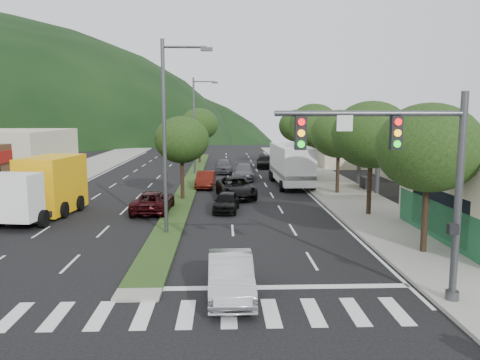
{
  "coord_description": "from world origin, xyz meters",
  "views": [
    {
      "loc": [
        2.99,
        -16.11,
        6.28
      ],
      "look_at": [
        3.94,
        9.88,
        2.61
      ],
      "focal_mm": 35.0,
      "sensor_mm": 36.0,
      "label": 1
    }
  ],
  "objects_px": {
    "streetlight_mid": "(196,121)",
    "car_queue_e": "(224,166)",
    "car_queue_a": "(226,202)",
    "tree_r_b": "(371,135)",
    "motorhome": "(291,164)",
    "car_queue_c": "(206,180)",
    "tree_r_a": "(429,148)",
    "tree_med_far": "(199,124)",
    "traffic_signal": "(413,166)",
    "car_queue_f": "(265,162)",
    "tree_r_e": "(298,126)",
    "tree_med_near": "(182,140)",
    "car_queue_d": "(236,188)",
    "sedan_silver": "(231,276)",
    "tree_r_c": "(339,134)",
    "car_queue_b": "(244,172)",
    "suv_maroon": "(153,202)",
    "streetlight_near": "(168,128)",
    "box_truck": "(45,189)",
    "tree_r_d": "(314,125)"
  },
  "relations": [
    {
      "from": "sedan_silver",
      "to": "box_truck",
      "type": "relative_size",
      "value": 0.57
    },
    {
      "from": "tree_r_b",
      "to": "car_queue_c",
      "type": "relative_size",
      "value": 1.61
    },
    {
      "from": "car_queue_c",
      "to": "car_queue_f",
      "type": "relative_size",
      "value": 0.89
    },
    {
      "from": "car_queue_b",
      "to": "tree_r_b",
      "type": "bearing_deg",
      "value": -63.3
    },
    {
      "from": "car_queue_a",
      "to": "car_queue_f",
      "type": "xyz_separation_m",
      "value": [
        4.77,
        25.0,
        0.06
      ]
    },
    {
      "from": "streetlight_near",
      "to": "tree_r_e",
      "type": "bearing_deg",
      "value": 69.77
    },
    {
      "from": "car_queue_b",
      "to": "car_queue_c",
      "type": "height_order",
      "value": "car_queue_b"
    },
    {
      "from": "tree_r_a",
      "to": "tree_med_far",
      "type": "distance_m",
      "value": 41.76
    },
    {
      "from": "tree_r_e",
      "to": "box_truck",
      "type": "relative_size",
      "value": 0.88
    },
    {
      "from": "motorhome",
      "to": "car_queue_c",
      "type": "bearing_deg",
      "value": -172.96
    },
    {
      "from": "car_queue_b",
      "to": "car_queue_e",
      "type": "xyz_separation_m",
      "value": [
        -1.93,
        5.0,
        0.03
      ]
    },
    {
      "from": "car_queue_a",
      "to": "car_queue_e",
      "type": "bearing_deg",
      "value": 97.02
    },
    {
      "from": "car_queue_b",
      "to": "motorhome",
      "type": "distance_m",
      "value": 5.69
    },
    {
      "from": "tree_r_c",
      "to": "tree_r_e",
      "type": "height_order",
      "value": "tree_r_e"
    },
    {
      "from": "tree_r_b",
      "to": "motorhome",
      "type": "height_order",
      "value": "tree_r_b"
    },
    {
      "from": "tree_med_near",
      "to": "tree_r_c",
      "type": "bearing_deg",
      "value": 9.46
    },
    {
      "from": "streetlight_mid",
      "to": "suv_maroon",
      "type": "distance_m",
      "value": 19.99
    },
    {
      "from": "traffic_signal",
      "to": "tree_r_e",
      "type": "relative_size",
      "value": 1.04
    },
    {
      "from": "streetlight_mid",
      "to": "motorhome",
      "type": "distance_m",
      "value": 12.53
    },
    {
      "from": "car_queue_f",
      "to": "box_truck",
      "type": "bearing_deg",
      "value": -117.41
    },
    {
      "from": "tree_r_e",
      "to": "car_queue_f",
      "type": "xyz_separation_m",
      "value": [
        -4.03,
        -1.24,
        -4.19
      ]
    },
    {
      "from": "streetlight_mid",
      "to": "car_queue_e",
      "type": "height_order",
      "value": "streetlight_mid"
    },
    {
      "from": "car_queue_a",
      "to": "tree_r_b",
      "type": "bearing_deg",
      "value": -4.63
    },
    {
      "from": "traffic_signal",
      "to": "car_queue_c",
      "type": "xyz_separation_m",
      "value": [
        -7.53,
        25.29,
        -3.94
      ]
    },
    {
      "from": "traffic_signal",
      "to": "sedan_silver",
      "type": "distance_m",
      "value": 7.07
    },
    {
      "from": "tree_med_near",
      "to": "car_queue_e",
      "type": "distance_m",
      "value": 16.46
    },
    {
      "from": "sedan_silver",
      "to": "car_queue_f",
      "type": "xyz_separation_m",
      "value": [
        4.73,
        39.29,
        -0.02
      ]
    },
    {
      "from": "tree_r_c",
      "to": "tree_med_near",
      "type": "distance_m",
      "value": 12.17
    },
    {
      "from": "sedan_silver",
      "to": "car_queue_a",
      "type": "relative_size",
      "value": 1.17
    },
    {
      "from": "tree_r_b",
      "to": "sedan_silver",
      "type": "height_order",
      "value": "tree_r_b"
    },
    {
      "from": "car_queue_c",
      "to": "motorhome",
      "type": "relative_size",
      "value": 0.46
    },
    {
      "from": "car_queue_d",
      "to": "car_queue_e",
      "type": "relative_size",
      "value": 1.22
    },
    {
      "from": "tree_r_b",
      "to": "tree_med_far",
      "type": "xyz_separation_m",
      "value": [
        -12.0,
        32.0,
        -0.03
      ]
    },
    {
      "from": "tree_r_a",
      "to": "car_queue_d",
      "type": "height_order",
      "value": "tree_r_a"
    },
    {
      "from": "tree_r_a",
      "to": "car_queue_f",
      "type": "height_order",
      "value": "tree_r_a"
    },
    {
      "from": "tree_r_b",
      "to": "suv_maroon",
      "type": "bearing_deg",
      "value": 172.86
    },
    {
      "from": "tree_r_a",
      "to": "tree_med_far",
      "type": "height_order",
      "value": "tree_med_far"
    },
    {
      "from": "streetlight_mid",
      "to": "motorhome",
      "type": "height_order",
      "value": "streetlight_mid"
    },
    {
      "from": "car_queue_b",
      "to": "car_queue_f",
      "type": "height_order",
      "value": "car_queue_b"
    },
    {
      "from": "traffic_signal",
      "to": "tree_r_a",
      "type": "distance_m",
      "value": 6.29
    },
    {
      "from": "tree_r_c",
      "to": "car_queue_b",
      "type": "relative_size",
      "value": 1.27
    },
    {
      "from": "sedan_silver",
      "to": "car_queue_b",
      "type": "xyz_separation_m",
      "value": [
        1.76,
        29.29,
        0.02
      ]
    },
    {
      "from": "car_queue_a",
      "to": "car_queue_f",
      "type": "height_order",
      "value": "car_queue_f"
    },
    {
      "from": "sedan_silver",
      "to": "car_queue_a",
      "type": "xyz_separation_m",
      "value": [
        -0.04,
        14.29,
        -0.08
      ]
    },
    {
      "from": "tree_med_near",
      "to": "car_queue_e",
      "type": "xyz_separation_m",
      "value": [
        3.07,
        15.76,
        -3.65
      ]
    },
    {
      "from": "streetlight_mid",
      "to": "suv_maroon",
      "type": "height_order",
      "value": "streetlight_mid"
    },
    {
      "from": "tree_r_b",
      "to": "traffic_signal",
      "type": "bearing_deg",
      "value": -102.37
    },
    {
      "from": "tree_r_b",
      "to": "tree_r_d",
      "type": "xyz_separation_m",
      "value": [
        0.0,
        18.0,
        0.14
      ]
    },
    {
      "from": "tree_r_b",
      "to": "car_queue_d",
      "type": "height_order",
      "value": "tree_r_b"
    },
    {
      "from": "car_queue_d",
      "to": "sedan_silver",
      "type": "bearing_deg",
      "value": -99.56
    }
  ]
}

